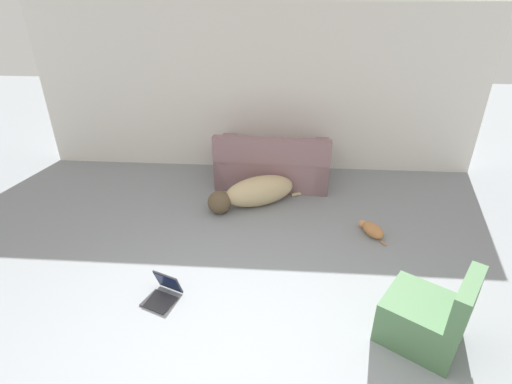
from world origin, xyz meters
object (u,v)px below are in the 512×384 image
(cat, at_px, (372,230))
(side_chair, at_px, (428,318))
(laptop_open, at_px, (164,290))
(couch, at_px, (273,165))
(dog, at_px, (254,193))

(cat, height_order, side_chair, side_chair)
(laptop_open, bearing_deg, cat, 50.94)
(couch, relative_size, dog, 1.20)
(dog, relative_size, side_chair, 1.67)
(couch, relative_size, cat, 3.67)
(couch, relative_size, laptop_open, 4.08)
(cat, height_order, laptop_open, laptop_open)
(couch, height_order, side_chair, couch)
(couch, bearing_deg, side_chair, 118.55)
(side_chair, bearing_deg, cat, -141.19)
(couch, bearing_deg, laptop_open, 71.86)
(cat, bearing_deg, side_chair, 156.27)
(dog, height_order, laptop_open, dog)
(couch, distance_m, dog, 0.74)
(cat, bearing_deg, dog, 38.71)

